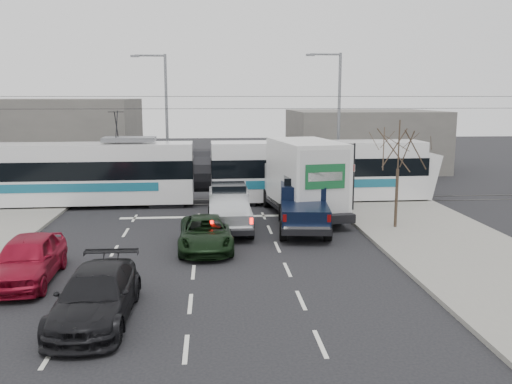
{
  "coord_description": "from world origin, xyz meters",
  "views": [
    {
      "loc": [
        -1.0,
        -21.71,
        6.22
      ],
      "look_at": [
        1.06,
        3.1,
        1.8
      ],
      "focal_mm": 38.0,
      "sensor_mm": 36.0,
      "label": 1
    }
  ],
  "objects": [
    {
      "name": "catenary",
      "position": [
        0.0,
        10.0,
        3.88
      ],
      "size": [
        60.0,
        0.2,
        7.0
      ],
      "color": "black",
      "rests_on": "ground"
    },
    {
      "name": "silver_pickup",
      "position": [
        -0.18,
        3.52,
        1.01
      ],
      "size": [
        2.02,
        5.59,
        2.03
      ],
      "rotation": [
        0.0,
        0.0,
        0.0
      ],
      "color": "black",
      "rests_on": "ground"
    },
    {
      "name": "ground",
      "position": [
        0.0,
        0.0,
        0.0
      ],
      "size": [
        120.0,
        120.0,
        0.0
      ],
      "primitive_type": "plane",
      "color": "black",
      "rests_on": "ground"
    },
    {
      "name": "street_lamp_far",
      "position": [
        -4.19,
        16.0,
        5.11
      ],
      "size": [
        2.38,
        0.25,
        9.0
      ],
      "color": "slate",
      "rests_on": "ground"
    },
    {
      "name": "building_right",
      "position": [
        12.0,
        24.0,
        2.5
      ],
      "size": [
        12.0,
        10.0,
        5.0
      ],
      "primitive_type": "cube",
      "color": "slate",
      "rests_on": "ground"
    },
    {
      "name": "building_left",
      "position": [
        -14.0,
        22.0,
        3.0
      ],
      "size": [
        14.0,
        10.0,
        6.0
      ],
      "primitive_type": "cube",
      "color": "slate",
      "rests_on": "ground"
    },
    {
      "name": "tram",
      "position": [
        -1.59,
        9.54,
        1.9
      ],
      "size": [
        26.22,
        3.07,
        5.34
      ],
      "rotation": [
        0.0,
        0.0,
        0.02
      ],
      "color": "white",
      "rests_on": "ground"
    },
    {
      "name": "red_car",
      "position": [
        -7.25,
        -3.51,
        0.8
      ],
      "size": [
        2.04,
        4.74,
        1.59
      ],
      "primitive_type": "imported",
      "rotation": [
        0.0,
        0.0,
        0.03
      ],
      "color": "maroon",
      "rests_on": "ground"
    },
    {
      "name": "rails",
      "position": [
        0.0,
        10.0,
        0.01
      ],
      "size": [
        60.0,
        1.6,
        0.03
      ],
      "primitive_type": "cube",
      "color": "#33302D",
      "rests_on": "ground"
    },
    {
      "name": "box_truck",
      "position": [
        3.68,
        5.84,
        1.98
      ],
      "size": [
        3.91,
        8.34,
        4.01
      ],
      "rotation": [
        0.0,
        0.0,
        0.15
      ],
      "color": "black",
      "rests_on": "ground"
    },
    {
      "name": "dark_car",
      "position": [
        -4.27,
        -7.01,
        0.72
      ],
      "size": [
        2.1,
        4.99,
        1.44
      ],
      "primitive_type": "imported",
      "rotation": [
        0.0,
        0.0,
        -0.02
      ],
      "color": "black",
      "rests_on": "ground"
    },
    {
      "name": "navy_pickup",
      "position": [
        3.29,
        3.06,
        1.19
      ],
      "size": [
        2.76,
        5.94,
        2.42
      ],
      "rotation": [
        0.0,
        0.0,
        -0.11
      ],
      "color": "black",
      "rests_on": "ground"
    },
    {
      "name": "street_lamp_near",
      "position": [
        7.31,
        14.0,
        5.11
      ],
      "size": [
        2.38,
        0.25,
        9.0
      ],
      "color": "slate",
      "rests_on": "ground"
    },
    {
      "name": "bare_tree",
      "position": [
        7.6,
        2.5,
        3.79
      ],
      "size": [
        2.4,
        2.4,
        5.0
      ],
      "color": "#47382B",
      "rests_on": "ground"
    },
    {
      "name": "green_car",
      "position": [
        -1.27,
        0.02,
        0.65
      ],
      "size": [
        2.23,
        4.73,
        1.31
      ],
      "primitive_type": "imported",
      "rotation": [
        0.0,
        0.0,
        0.01
      ],
      "color": "black",
      "rests_on": "ground"
    },
    {
      "name": "traffic_signal",
      "position": [
        6.47,
        6.5,
        2.74
      ],
      "size": [
        0.44,
        0.44,
        3.6
      ],
      "color": "black",
      "rests_on": "ground"
    },
    {
      "name": "sidewalk_right",
      "position": [
        9.0,
        0.0,
        0.07
      ],
      "size": [
        6.0,
        60.0,
        0.15
      ],
      "primitive_type": "cube",
      "color": "gray",
      "rests_on": "ground"
    }
  ]
}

